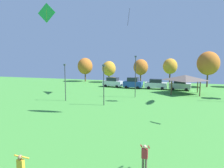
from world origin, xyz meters
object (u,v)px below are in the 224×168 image
person_standing_far_right (21,168)px  treeline_tree_2 (141,67)px  treeline_tree_0 (85,66)px  park_pavilion (185,78)px  light_post_1 (65,80)px  light_post_2 (104,82)px  kite_flying_5 (47,13)px  treeline_tree_3 (170,66)px  parked_car_third_from_left (156,84)px  kite_flying_3 (133,0)px  parked_car_leftmost (113,82)px  light_post_3 (135,74)px  treeline_tree_4 (208,63)px  parked_car_rightmost_in_row (180,85)px  parked_car_second_from_left (133,83)px  treeline_tree_1 (109,69)px  person_standing_near_foreground (145,156)px

person_standing_far_right → treeline_tree_2: treeline_tree_2 is taller
treeline_tree_0 → park_pavilion: bearing=-26.1°
light_post_1 → treeline_tree_2: treeline_tree_2 is taller
light_post_2 → kite_flying_5: bearing=164.8°
treeline_tree_3 → parked_car_third_from_left: bearing=-106.1°
kite_flying_3 → parked_car_leftmost: kite_flying_3 is taller
kite_flying_3 → parked_car_leftmost: (-6.51, 8.02, -16.14)m
light_post_2 → light_post_3: light_post_3 is taller
treeline_tree_0 → treeline_tree_4: (32.87, -2.31, 1.07)m
light_post_3 → parked_car_third_from_left: bearing=77.5°
park_pavilion → light_post_2: (-11.37, -14.03, 0.23)m
treeline_tree_2 → kite_flying_3: bearing=-85.5°
parked_car_rightmost_in_row → treeline_tree_4: 10.34m
treeline_tree_0 → light_post_2: bearing=-59.5°
light_post_3 → treeline_tree_2: bearing=97.4°
kite_flying_3 → kite_flying_5: size_ratio=1.61×
kite_flying_3 → light_post_1: bearing=-132.2°
light_post_3 → treeline_tree_3: 20.53m
parked_car_third_from_left → park_pavilion: (5.92, -4.23, 1.96)m
kite_flying_3 → parked_car_rightmost_in_row: kite_flying_3 is taller
parked_car_leftmost → treeline_tree_0: 14.95m
parked_car_second_from_left → light_post_2: (-0.38, -17.83, 2.09)m
light_post_3 → treeline_tree_0: bearing=133.7°
parked_car_second_from_left → park_pavilion: (10.98, -3.80, 1.86)m
kite_flying_3 → parked_car_third_from_left: (3.62, 7.66, -16.16)m
light_post_2 → light_post_3: (3.04, 7.43, 0.68)m
light_post_2 → light_post_3: size_ratio=0.81×
light_post_3 → treeline_tree_2: light_post_3 is taller
parked_car_leftmost → light_post_1: light_post_1 is taller
parked_car_leftmost → parked_car_second_from_left: bearing=-0.9°
light_post_3 → kite_flying_5: bearing=-163.1°
person_standing_far_right → parked_car_second_from_left: bearing=97.0°
treeline_tree_3 → park_pavilion: bearing=-76.0°
treeline_tree_3 → light_post_3: bearing=-104.2°
treeline_tree_1 → light_post_3: bearing=-59.7°
parked_car_leftmost → parked_car_rightmost_in_row: parked_car_rightmost_in_row is taller
treeline_tree_0 → parked_car_third_from_left: bearing=-23.2°
person_standing_near_foreground → person_standing_far_right: bearing=-146.5°
light_post_2 → treeline_tree_0: bearing=120.5°
parked_car_second_from_left → treeline_tree_4: (16.29, 7.39, 4.40)m
light_post_3 → treeline_tree_0: (-19.23, 20.10, 0.56)m
park_pavilion → treeline_tree_1: 24.20m
person_standing_near_foreground → treeline_tree_3: size_ratio=0.24×
parked_car_leftmost → light_post_2: (4.68, -18.62, 2.17)m
park_pavilion → treeline_tree_1: (-20.08, 13.48, 0.86)m
person_standing_near_foreground → treeline_tree_0: bearing=121.9°
parked_car_rightmost_in_row → treeline_tree_2: 13.37m
parked_car_third_from_left → treeline_tree_3: size_ratio=0.70×
light_post_1 → light_post_3: light_post_3 is taller
parked_car_third_from_left → parked_car_second_from_left: bearing=-175.1°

